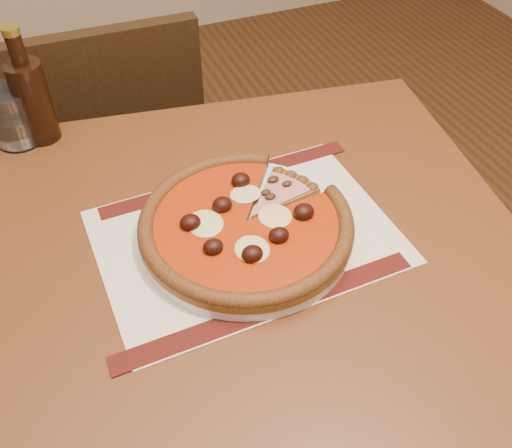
{
  "coord_description": "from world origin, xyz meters",
  "views": [
    {
      "loc": [
        0.08,
        0.22,
        1.37
      ],
      "look_at": [
        0.31,
        0.77,
        0.78
      ],
      "focal_mm": 40.0,
      "sensor_mm": 36.0,
      "label": 1
    }
  ],
  "objects_px": {
    "chair_far": "(119,150)",
    "plate": "(246,232)",
    "bottle": "(32,98)",
    "table": "(261,290)",
    "water_glass": "(13,117)",
    "pizza": "(246,223)"
  },
  "relations": [
    {
      "from": "chair_far",
      "to": "plate",
      "type": "distance_m",
      "value": 0.71
    },
    {
      "from": "bottle",
      "to": "table",
      "type": "bearing_deg",
      "value": -57.46
    },
    {
      "from": "table",
      "to": "chair_far",
      "type": "height_order",
      "value": "chair_far"
    },
    {
      "from": "table",
      "to": "water_glass",
      "type": "xyz_separation_m",
      "value": [
        -0.3,
        0.41,
        0.15
      ]
    },
    {
      "from": "plate",
      "to": "pizza",
      "type": "distance_m",
      "value": 0.02
    },
    {
      "from": "chair_far",
      "to": "water_glass",
      "type": "bearing_deg",
      "value": 55.37
    },
    {
      "from": "pizza",
      "to": "bottle",
      "type": "relative_size",
      "value": 1.51
    },
    {
      "from": "chair_far",
      "to": "bottle",
      "type": "relative_size",
      "value": 4.04
    },
    {
      "from": "water_glass",
      "to": "bottle",
      "type": "distance_m",
      "value": 0.05
    },
    {
      "from": "chair_far",
      "to": "plate",
      "type": "xyz_separation_m",
      "value": [
        0.09,
        -0.65,
        0.28
      ]
    },
    {
      "from": "pizza",
      "to": "water_glass",
      "type": "distance_m",
      "value": 0.48
    },
    {
      "from": "water_glass",
      "to": "bottle",
      "type": "height_order",
      "value": "bottle"
    },
    {
      "from": "bottle",
      "to": "plate",
      "type": "bearing_deg",
      "value": -56.91
    },
    {
      "from": "table",
      "to": "plate",
      "type": "height_order",
      "value": "plate"
    },
    {
      "from": "pizza",
      "to": "water_glass",
      "type": "relative_size",
      "value": 3.17
    },
    {
      "from": "table",
      "to": "water_glass",
      "type": "bearing_deg",
      "value": 125.88
    },
    {
      "from": "water_glass",
      "to": "bottle",
      "type": "bearing_deg",
      "value": -9.12
    },
    {
      "from": "bottle",
      "to": "water_glass",
      "type": "bearing_deg",
      "value": 170.88
    },
    {
      "from": "water_glass",
      "to": "bottle",
      "type": "xyz_separation_m",
      "value": [
        0.04,
        -0.01,
        0.03
      ]
    },
    {
      "from": "pizza",
      "to": "bottle",
      "type": "xyz_separation_m",
      "value": [
        -0.25,
        0.38,
        0.05
      ]
    },
    {
      "from": "plate",
      "to": "pizza",
      "type": "height_order",
      "value": "pizza"
    },
    {
      "from": "plate",
      "to": "bottle",
      "type": "relative_size",
      "value": 1.5
    }
  ]
}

